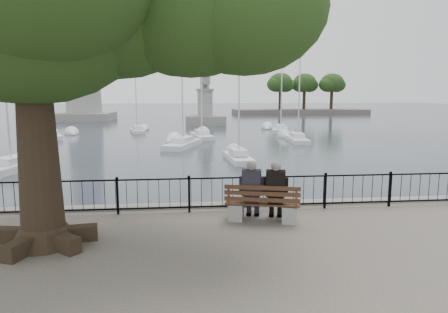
{
  "coord_description": "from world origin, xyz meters",
  "views": [
    {
      "loc": [
        -1.12,
        -8.61,
        3.33
      ],
      "look_at": [
        0.0,
        2.5,
        1.6
      ],
      "focal_mm": 32.0,
      "sensor_mm": 36.0,
      "label": 1
    }
  ],
  "objects": [
    {
      "name": "harbor",
      "position": [
        0.0,
        3.0,
        -0.5
      ],
      "size": [
        260.0,
        260.0,
        1.2
      ],
      "color": "gray",
      "rests_on": "ground"
    },
    {
      "name": "railing",
      "position": [
        0.0,
        2.5,
        0.56
      ],
      "size": [
        22.06,
        0.06,
        1.0
      ],
      "color": "black",
      "rests_on": "ground"
    },
    {
      "name": "bench",
      "position": [
        0.92,
        1.46,
        0.36
      ],
      "size": [
        2.04,
        1.07,
        1.03
      ],
      "color": "gray",
      "rests_on": "ground"
    },
    {
      "name": "person_left",
      "position": [
        0.66,
        1.65,
        0.75
      ],
      "size": [
        0.6,
        0.88,
        1.64
      ],
      "color": "black",
      "rests_on": "ground"
    },
    {
      "name": "person_right",
      "position": [
        1.27,
        1.49,
        0.75
      ],
      "size": [
        0.6,
        0.88,
        1.64
      ],
      "color": "black",
      "rests_on": "ground"
    },
    {
      "name": "lighthouse",
      "position": [
        -18.0,
        62.0,
        11.18
      ],
      "size": [
        9.43,
        9.43,
        29.04
      ],
      "color": "gray",
      "rests_on": "ground"
    },
    {
      "name": "lion_monument",
      "position": [
        2.0,
        49.94,
        1.1
      ],
      "size": [
        5.69,
        5.69,
        8.47
      ],
      "color": "gray",
      "rests_on": "ground"
    },
    {
      "name": "sailboat_a",
      "position": [
        -10.93,
        15.16,
        -0.68
      ],
      "size": [
        2.87,
        5.71,
        10.8
      ],
      "color": "silver",
      "rests_on": "ground"
    },
    {
      "name": "sailboat_b",
      "position": [
        -1.21,
        24.76,
        -0.67
      ],
      "size": [
        3.5,
        6.13,
        11.94
      ],
      "color": "silver",
      "rests_on": "ground"
    },
    {
      "name": "sailboat_c",
      "position": [
        2.43,
        17.3,
        -0.71
      ],
      "size": [
        1.64,
        4.75,
        8.71
      ],
      "color": "silver",
      "rests_on": "ground"
    },
    {
      "name": "sailboat_d",
      "position": [
        9.39,
        27.57,
        -0.72
      ],
      "size": [
        1.92,
        5.37,
        9.13
      ],
      "color": "silver",
      "rests_on": "ground"
    },
    {
      "name": "sailboat_e",
      "position": [
        -14.44,
        33.03,
        -0.64
      ],
      "size": [
        3.57,
        5.95,
        12.64
      ],
      "color": "silver",
      "rests_on": "ground"
    },
    {
      "name": "sailboat_f",
      "position": [
        0.66,
        31.48,
        -0.68
      ],
      "size": [
        2.31,
        5.81,
        11.18
      ],
      "color": "silver",
      "rests_on": "ground"
    },
    {
      "name": "sailboat_g",
      "position": [
        10.25,
        37.76,
        -0.68
      ],
      "size": [
        3.02,
        6.12,
        11.37
      ],
      "color": "silver",
      "rests_on": "ground"
    },
    {
      "name": "sailboat_h",
      "position": [
        -6.5,
        38.36,
        -0.66
      ],
      "size": [
        2.31,
        4.89,
        10.92
      ],
      "color": "silver",
      "rests_on": "ground"
    },
    {
      "name": "far_shore",
      "position": [
        25.54,
        79.46,
        3.0
      ],
      "size": [
        30.0,
        8.6,
        9.18
      ],
      "color": "#564F47",
      "rests_on": "ground"
    }
  ]
}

